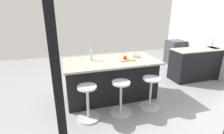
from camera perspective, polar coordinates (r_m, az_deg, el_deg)
The scene contains 12 objects.
ground_plane at distance 4.35m, azimuth 3.90°, elevation -8.76°, with size 8.19×8.19×0.00m, color gray.
sink_cabinet at distance 5.92m, azimuth 29.27°, elevation 1.32°, with size 2.28×0.60×1.21m.
oven_range at distance 6.98m, azimuth 20.63°, elevation 4.77°, with size 0.60×0.61×0.90m.
kitchen_island at distance 3.97m, azimuth -0.41°, elevation -3.98°, with size 2.11×1.05×0.94m.
stool_by_window at distance 3.70m, azimuth 12.91°, elevation -8.86°, with size 0.44×0.44×0.70m.
stool_middle at distance 3.44m, azimuth 3.02°, elevation -10.62°, with size 0.44×0.44×0.70m.
stool_near_camera at distance 3.30m, azimuth -8.20°, elevation -12.22°, with size 0.44×0.44×0.70m.
cutting_board at distance 3.82m, azimuth 5.06°, elevation 2.60°, with size 0.36×0.24×0.02m, color tan.
apple_red at distance 3.78m, azimuth 4.41°, elevation 3.23°, with size 0.08×0.08×0.08m, color red.
apple_yellow at distance 3.87m, azimuth 4.44°, elevation 3.62°, with size 0.08×0.08×0.08m, color gold.
water_bottle at distance 3.77m, azimuth -7.06°, elevation 4.07°, with size 0.06×0.06×0.31m.
fruit_bowl at distance 4.06m, azimuth 7.68°, elevation 3.91°, with size 0.22×0.22×0.07m.
Camera 1 is at (1.41, 3.58, 2.03)m, focal length 26.89 mm.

